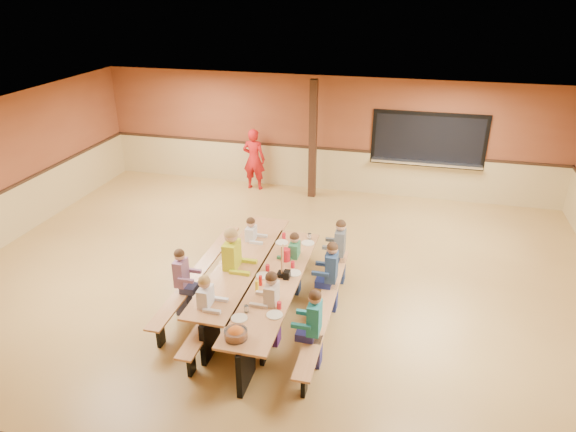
# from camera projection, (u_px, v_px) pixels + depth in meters

# --- Properties ---
(ground) EXTENTS (12.00, 12.00, 0.00)m
(ground) POSITION_uv_depth(u_px,v_px,m) (274.00, 285.00, 9.52)
(ground) COLOR olive
(ground) RESTS_ON ground
(room_envelope) EXTENTS (12.04, 10.04, 3.02)m
(room_envelope) POSITION_uv_depth(u_px,v_px,m) (274.00, 252.00, 9.23)
(room_envelope) COLOR brown
(room_envelope) RESTS_ON ground
(kitchen_pass_through) EXTENTS (2.78, 0.28, 1.38)m
(kitchen_pass_through) POSITION_uv_depth(u_px,v_px,m) (428.00, 142.00, 12.69)
(kitchen_pass_through) COLOR black
(kitchen_pass_through) RESTS_ON ground
(structural_post) EXTENTS (0.18, 0.18, 3.00)m
(structural_post) POSITION_uv_depth(u_px,v_px,m) (313.00, 140.00, 12.81)
(structural_post) COLOR black
(structural_post) RESTS_ON ground
(cafeteria_table_main) EXTENTS (1.91, 3.70, 0.74)m
(cafeteria_table_main) POSITION_uv_depth(u_px,v_px,m) (276.00, 292.00, 8.34)
(cafeteria_table_main) COLOR #BA7B4A
(cafeteria_table_main) RESTS_ON ground
(cafeteria_table_second) EXTENTS (1.91, 3.70, 0.74)m
(cafeteria_table_second) POSITION_uv_depth(u_px,v_px,m) (243.00, 272.00, 8.92)
(cafeteria_table_second) COLOR #BA7B4A
(cafeteria_table_second) RESTS_ON ground
(seated_child_white_left) EXTENTS (0.38, 0.31, 1.22)m
(seated_child_white_left) POSITION_uv_depth(u_px,v_px,m) (207.00, 312.00, 7.70)
(seated_child_white_left) COLOR silver
(seated_child_white_left) RESTS_ON ground
(seated_adult_yellow) EXTENTS (0.48, 0.39, 1.44)m
(seated_adult_yellow) POSITION_uv_depth(u_px,v_px,m) (232.00, 268.00, 8.67)
(seated_adult_yellow) COLOR #BDCA1A
(seated_adult_yellow) RESTS_ON ground
(seated_child_grey_left) EXTENTS (0.35, 0.29, 1.17)m
(seated_child_grey_left) POSITION_uv_depth(u_px,v_px,m) (251.00, 247.00, 9.64)
(seated_child_grey_left) COLOR silver
(seated_child_grey_left) RESTS_ON ground
(seated_child_teal_right) EXTENTS (0.39, 0.32, 1.25)m
(seated_child_teal_right) POSITION_uv_depth(u_px,v_px,m) (314.00, 329.00, 7.31)
(seated_child_teal_right) COLOR teal
(seated_child_teal_right) RESTS_ON ground
(seated_child_navy_right) EXTENTS (0.39, 0.32, 1.26)m
(seated_child_navy_right) POSITION_uv_depth(u_px,v_px,m) (331.00, 277.00, 8.58)
(seated_child_navy_right) COLOR navy
(seated_child_navy_right) RESTS_ON ground
(seated_child_char_right) EXTENTS (0.38, 0.31, 1.24)m
(seated_child_char_right) POSITION_uv_depth(u_px,v_px,m) (340.00, 252.00, 9.39)
(seated_child_char_right) COLOR #535A5F
(seated_child_char_right) RESTS_ON ground
(seated_child_purple_sec) EXTENTS (0.37, 0.30, 1.20)m
(seated_child_purple_sec) POSITION_uv_depth(u_px,v_px,m) (182.00, 283.00, 8.47)
(seated_child_purple_sec) COLOR #8A5C84
(seated_child_purple_sec) RESTS_ON ground
(seated_child_green_sec) EXTENTS (0.35, 0.29, 1.18)m
(seated_child_green_sec) POSITION_uv_depth(u_px,v_px,m) (294.00, 264.00, 9.06)
(seated_child_green_sec) COLOR #327E50
(seated_child_green_sec) RESTS_ON ground
(seated_child_tan_sec) EXTENTS (0.39, 0.32, 1.24)m
(seated_child_tan_sec) POSITION_uv_depth(u_px,v_px,m) (272.00, 309.00, 7.76)
(seated_child_tan_sec) COLOR #C3AE9A
(seated_child_tan_sec) RESTS_ON ground
(standing_woman) EXTENTS (0.61, 0.41, 1.65)m
(standing_woman) POSITION_uv_depth(u_px,v_px,m) (254.00, 159.00, 13.59)
(standing_woman) COLOR #AF1414
(standing_woman) RESTS_ON ground
(punch_pitcher) EXTENTS (0.16, 0.16, 0.22)m
(punch_pitcher) POSITION_uv_depth(u_px,v_px,m) (286.00, 255.00, 8.81)
(punch_pitcher) COLOR red
(punch_pitcher) RESTS_ON cafeteria_table_main
(chip_bowl) EXTENTS (0.32, 0.32, 0.15)m
(chip_bowl) POSITION_uv_depth(u_px,v_px,m) (236.00, 333.00, 6.91)
(chip_bowl) COLOR orange
(chip_bowl) RESTS_ON cafeteria_table_main
(napkin_dispenser) EXTENTS (0.10, 0.14, 0.13)m
(napkin_dispenser) POSITION_uv_depth(u_px,v_px,m) (287.00, 275.00, 8.30)
(napkin_dispenser) COLOR black
(napkin_dispenser) RESTS_ON cafeteria_table_main
(condiment_mustard) EXTENTS (0.06, 0.06, 0.17)m
(condiment_mustard) POSITION_uv_depth(u_px,v_px,m) (257.00, 286.00, 7.97)
(condiment_mustard) COLOR yellow
(condiment_mustard) RESTS_ON cafeteria_table_main
(condiment_ketchup) EXTENTS (0.06, 0.06, 0.17)m
(condiment_ketchup) POSITION_uv_depth(u_px,v_px,m) (260.00, 281.00, 8.10)
(condiment_ketchup) COLOR #B2140F
(condiment_ketchup) RESTS_ON cafeteria_table_main
(table_paddle) EXTENTS (0.16, 0.16, 0.56)m
(table_paddle) POSITION_uv_depth(u_px,v_px,m) (282.00, 269.00, 8.34)
(table_paddle) COLOR black
(table_paddle) RESTS_ON cafeteria_table_main
(place_settings) EXTENTS (0.65, 3.30, 0.11)m
(place_settings) POSITION_uv_depth(u_px,v_px,m) (275.00, 278.00, 8.23)
(place_settings) COLOR beige
(place_settings) RESTS_ON cafeteria_table_main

